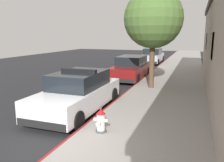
# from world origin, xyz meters

# --- Properties ---
(ground_plane) EXTENTS (31.91, 60.00, 0.20)m
(ground_plane) POSITION_xyz_m (-4.12, 10.00, -0.10)
(ground_plane) COLOR #232326
(sidewalk_pavement) EXTENTS (3.76, 60.00, 0.16)m
(sidewalk_pavement) POSITION_xyz_m (1.88, 10.00, 0.08)
(sidewalk_pavement) COLOR gray
(sidewalk_pavement) RESTS_ON ground
(curb_painted_edge) EXTENTS (0.08, 60.00, 0.16)m
(curb_painted_edge) POSITION_xyz_m (-0.04, 10.00, 0.08)
(curb_painted_edge) COLOR maroon
(curb_painted_edge) RESTS_ON ground
(police_cruiser) EXTENTS (1.94, 4.84, 1.68)m
(police_cruiser) POSITION_xyz_m (-1.11, 3.14, 0.74)
(police_cruiser) COLOR white
(police_cruiser) RESTS_ON ground
(parked_car_silver_ahead) EXTENTS (1.94, 4.84, 1.56)m
(parked_car_silver_ahead) POSITION_xyz_m (-0.97, 10.54, 0.74)
(parked_car_silver_ahead) COLOR maroon
(parked_car_silver_ahead) RESTS_ON ground
(parked_car_dark_far) EXTENTS (1.94, 4.84, 1.56)m
(parked_car_dark_far) POSITION_xyz_m (-1.21, 20.03, 0.74)
(parked_car_dark_far) COLOR #B2B5BA
(parked_car_dark_far) RESTS_ON ground
(fire_hydrant) EXTENTS (0.44, 0.40, 0.76)m
(fire_hydrant) POSITION_xyz_m (0.66, 1.19, 0.51)
(fire_hydrant) COLOR #4C4C51
(fire_hydrant) RESTS_ON sidewalk_pavement
(street_tree) EXTENTS (3.06, 3.06, 5.18)m
(street_tree) POSITION_xyz_m (0.96, 7.63, 3.79)
(street_tree) COLOR brown
(street_tree) RESTS_ON sidewalk_pavement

